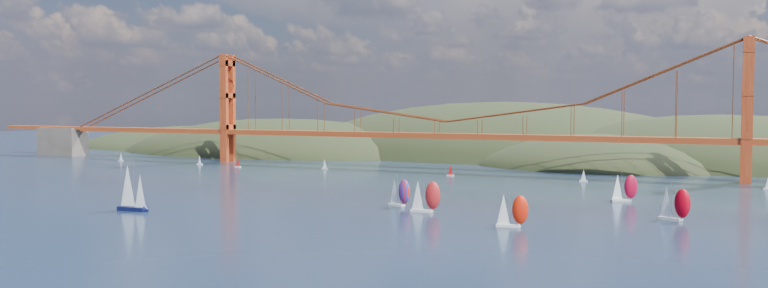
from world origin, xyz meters
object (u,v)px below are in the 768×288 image
racer_0 (425,196)px  racer_2 (674,203)px  racer_rwb (399,192)px  sloop_navy (131,188)px  racer_1 (511,210)px  racer_3 (624,187)px

racer_0 → racer_2: racer_0 is taller
racer_0 → racer_rwb: 13.85m
sloop_navy → racer_1: size_ratio=1.61×
racer_3 → racer_rwb: (-57.82, -39.21, -0.08)m
racer_2 → racer_3: (-16.64, 33.48, -0.11)m
sloop_navy → racer_rwb: size_ratio=1.57×
sloop_navy → racer_0: bearing=20.9°
racer_0 → racer_rwb: (-11.35, 7.94, -0.34)m
racer_1 → racer_2: (34.80, 27.90, 0.30)m
racer_0 → sloop_navy: bearing=-157.7°
racer_2 → racer_rwb: (-74.46, -5.73, -0.19)m
racer_1 → racer_3: size_ratio=0.96×
sloop_navy → racer_0: (75.63, 31.68, -1.67)m
racer_1 → sloop_navy: bearing=179.4°
sloop_navy → racer_3: bearing=31.0°
racer_3 → racer_rwb: size_ratio=1.02×
sloop_navy → racer_1: (103.95, 17.46, -2.11)m
racer_0 → racer_3: racer_0 is taller
racer_0 → racer_1: (28.31, -14.22, -0.45)m
racer_0 → racer_2: bearing=11.8°
racer_3 → sloop_navy: bearing=-176.0°
racer_1 → racer_2: size_ratio=0.93×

